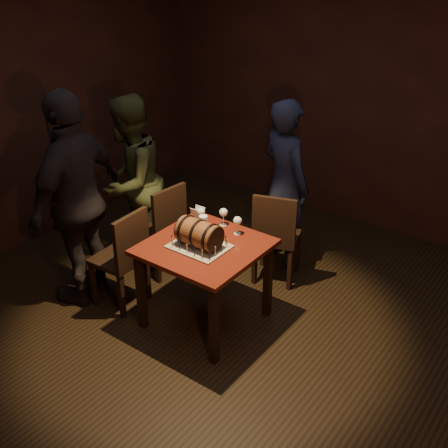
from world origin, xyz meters
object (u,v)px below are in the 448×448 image
at_px(wine_glass_right, 238,221).
at_px(person_back, 285,184).
at_px(pint_of_ale, 203,224).
at_px(person_left_rear, 130,182).
at_px(wine_glass_left, 201,212).
at_px(person_left_front, 77,200).
at_px(pub_table, 205,257).
at_px(barrel_cake, 199,234).
at_px(chair_left_front, 124,254).
at_px(chair_left_rear, 163,225).
at_px(wine_glass_mid, 223,213).
at_px(chair_back, 276,233).

height_order(wine_glass_right, person_back, person_back).
distance_m(pint_of_ale, person_left_rear, 1.11).
relative_size(wine_glass_left, wine_glass_right, 1.00).
xyz_separation_m(person_back, person_left_front, (-1.11, -1.59, 0.13)).
height_order(pub_table, person_back, person_back).
bearing_deg(pint_of_ale, pub_table, -49.32).
bearing_deg(wine_glass_right, barrel_cake, -108.32).
bearing_deg(pub_table, chair_left_front, -161.96).
height_order(barrel_cake, person_back, person_back).
bearing_deg(chair_left_front, person_left_front, -166.81).
bearing_deg(person_left_rear, chair_left_rear, 69.84).
xyz_separation_m(pint_of_ale, chair_left_front, (-0.56, -0.40, -0.30)).
relative_size(pub_table, pint_of_ale, 6.00).
bearing_deg(person_left_rear, wine_glass_left, 65.32).
height_order(wine_glass_left, wine_glass_right, same).
xyz_separation_m(pub_table, person_left_front, (-1.12, -0.33, 0.32)).
distance_m(wine_glass_right, person_back, 0.97).
bearing_deg(person_back, pint_of_ale, 105.82).
distance_m(wine_glass_mid, person_left_front, 1.25).
xyz_separation_m(pub_table, wine_glass_right, (0.11, 0.31, 0.23)).
distance_m(pint_of_ale, chair_left_front, 0.75).
xyz_separation_m(wine_glass_left, chair_back, (0.39, 0.61, -0.35)).
bearing_deg(chair_back, chair_left_rear, -152.40).
xyz_separation_m(wine_glass_mid, chair_left_rear, (-0.72, 0.01, -0.34)).
relative_size(barrel_cake, wine_glass_mid, 2.48).
bearing_deg(chair_left_rear, person_back, 48.63).
bearing_deg(chair_left_rear, person_left_rear, 176.56).
relative_size(wine_glass_mid, chair_back, 0.17).
bearing_deg(wine_glass_left, person_back, 76.94).
xyz_separation_m(chair_back, chair_left_front, (-0.85, -1.10, 0.00)).
distance_m(pub_table, chair_left_front, 0.75).
bearing_deg(wine_glass_mid, person_left_front, -146.40).
xyz_separation_m(pub_table, person_back, (-0.01, 1.27, 0.19)).
bearing_deg(chair_left_rear, person_left_front, -114.95).
height_order(barrel_cake, chair_back, barrel_cake).
relative_size(pub_table, wine_glass_left, 5.59).
height_order(barrel_cake, pint_of_ale, barrel_cake).
xyz_separation_m(chair_left_rear, person_back, (0.79, 0.89, 0.31)).
distance_m(barrel_cake, chair_left_rear, 0.96).
relative_size(wine_glass_left, chair_left_front, 0.17).
bearing_deg(barrel_cake, pint_of_ale, 120.85).
distance_m(wine_glass_right, chair_back, 0.66).
xyz_separation_m(chair_left_front, person_left_rear, (-0.52, 0.63, 0.32)).
bearing_deg(chair_left_rear, chair_left_front, -81.35).
xyz_separation_m(wine_glass_right, pint_of_ale, (-0.25, -0.14, -0.05)).
distance_m(barrel_cake, wine_glass_right, 0.38).
height_order(pub_table, wine_glass_mid, wine_glass_mid).
distance_m(chair_left_front, person_back, 1.68).
bearing_deg(wine_glass_mid, pub_table, -77.58).
relative_size(chair_back, person_left_front, 0.48).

